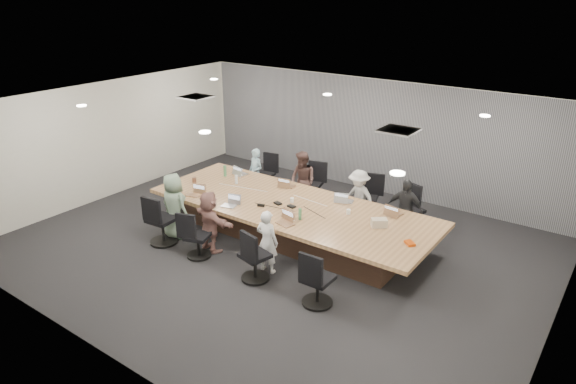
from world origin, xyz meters
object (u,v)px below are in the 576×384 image
Objects in this scene: chair_4 at (162,223)px; laptop_4 at (194,195)px; chair_2 at (366,201)px; person_1 at (303,181)px; stapler at (261,205)px; chair_0 at (265,178)px; laptop_2 at (346,201)px; person_4 at (174,206)px; mug_brown at (194,180)px; person_6 at (267,242)px; bottle_green_left at (225,171)px; laptop_1 at (289,186)px; chair_6 at (255,259)px; laptop_0 at (241,174)px; canvas_bag at (379,223)px; person_2 at (358,198)px; bottle_clear at (236,179)px; person_3 at (405,209)px; person_5 at (210,221)px; snack_packet at (410,243)px; chair_5 at (198,240)px; person_0 at (256,173)px; laptop_6 at (285,223)px; laptop_3 at (393,213)px; chair_7 at (318,283)px; bottle_green_right at (300,214)px; laptop_5 at (229,206)px; conference_table at (291,220)px; chair_1 at (311,188)px.

chair_4 reaches higher than laptop_4.
chair_2 is 0.62× the size of person_1.
stapler is (-1.26, -2.13, 0.33)m from chair_2.
chair_0 is 2.84m from chair_2.
chair_0 is at bearing -31.58° from laptop_2.
mug_brown is (-0.55, 1.12, 0.11)m from person_4.
person_6 reaches higher than chair_0.
laptop_1 is at bearing 11.52° from bottle_green_left.
chair_2 is 1.08× the size of chair_6.
laptop_0 is 1.49m from person_1.
canvas_bag is (2.34, 0.55, 0.05)m from stapler.
laptop_2 is (0.00, -0.55, 0.12)m from person_2.
person_3 is at bearing 16.97° from bottle_clear.
person_5 is at bearing 179.33° from chair_6.
laptop_4 is (0.05, -2.50, 0.37)m from chair_0.
person_1 is 3.63m from snack_packet.
chair_0 is at bearing 157.75° from snack_packet.
chair_5 is at bearing 161.88° from person_4.
person_0 reaches higher than bottle_green_left.
chair_4 is 0.99m from chair_5.
laptop_2 is 0.90× the size of laptop_6.
chair_5 is 2.23× the size of laptop_3.
chair_7 is at bearing 160.31° from person_6.
person_1 is 6.84× the size of bottle_clear.
bottle_green_right is at bearing 21.63° from chair_4.
bottle_green_right is (-0.28, -1.82, 0.22)m from person_2.
person_6 is (-0.39, -2.15, -0.15)m from laptop_2.
chair_0 is 2.42× the size of laptop_0.
bottle_green_right is at bearing -137.00° from person_5.
conference_table is at bearing 26.73° from laptop_5.
chair_1 is 1.16× the size of chair_5.
person_6 reaches higher than laptop_1.
person_4 is at bearing 174.16° from chair_7.
snack_packet is at bearing -3.52° from laptop_5.
conference_table is 1.08m from laptop_1.
chair_5 is 2.55m from laptop_1.
laptop_2 is 2.80m from person_5.
chair_5 is at bearing -81.60° from person_1.
laptop_4 is 4.65m from snack_packet.
person_2 is 2.19m from laptop_6.
stapler is (-2.31, -1.78, 0.13)m from person_3.
chair_1 is 2.17m from stapler.
bottle_green_left is at bearing 12.84° from laptop_3.
laptop_6 is at bearing -130.01° from person_3.
person_1 reaches higher than person_0.
bottle_green_left reaches higher than bottle_clear.
chair_4 is 0.73× the size of person_0.
person_6 is at bearing 148.65° from laptop_0.
person_4 is at bearing 12.78° from person_5.
chair_2 is at bearing 29.83° from bottle_clear.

